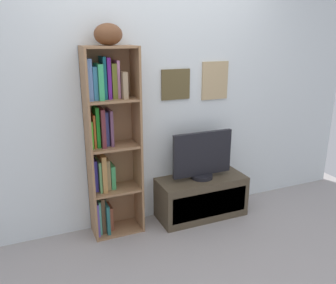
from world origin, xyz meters
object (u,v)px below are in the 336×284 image
Objects in this scene: bookshelf at (107,141)px; football at (108,34)px; tv_stand at (201,197)px; television at (202,156)px.

bookshelf is 0.93m from football.
bookshelf is at bearing 174.33° from tv_stand.
bookshelf is 6.52× the size of football.
football is (0.05, -0.03, 0.93)m from bookshelf.
bookshelf is 0.97m from television.
football is at bearing 176.08° from tv_stand.
tv_stand is 1.44× the size of television.
bookshelf reaches higher than tv_stand.
football is 0.42× the size of television.
football reaches higher than tv_stand.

